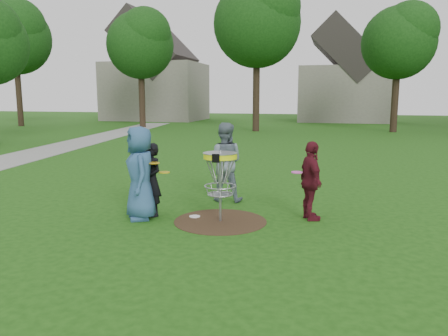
% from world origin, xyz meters
% --- Properties ---
extents(ground, '(100.00, 100.00, 0.00)m').
position_xyz_m(ground, '(0.00, 0.00, 0.00)').
color(ground, '#19470F').
rests_on(ground, ground).
extents(dirt_patch, '(1.80, 1.80, 0.01)m').
position_xyz_m(dirt_patch, '(0.00, 0.00, 0.00)').
color(dirt_patch, '#47331E').
rests_on(dirt_patch, ground).
extents(concrete_path, '(7.75, 39.92, 0.02)m').
position_xyz_m(concrete_path, '(-10.00, 8.00, 0.01)').
color(concrete_path, '#9E9E99').
rests_on(concrete_path, ground).
extents(player_blue, '(0.96, 1.06, 1.83)m').
position_xyz_m(player_blue, '(-1.56, -0.19, 0.91)').
color(player_blue, '#305884').
rests_on(player_blue, ground).
extents(player_black, '(0.64, 0.60, 1.48)m').
position_xyz_m(player_black, '(-1.44, 0.08, 0.74)').
color(player_black, black).
rests_on(player_black, ground).
extents(player_grey, '(0.94, 0.77, 1.81)m').
position_xyz_m(player_grey, '(-0.33, 1.65, 0.90)').
color(player_grey, slate).
rests_on(player_grey, ground).
extents(player_maroon, '(0.71, 0.98, 1.55)m').
position_xyz_m(player_maroon, '(1.68, 0.54, 0.77)').
color(player_maroon, '#591420').
rests_on(player_maroon, ground).
extents(disc_on_grass, '(0.22, 0.22, 0.02)m').
position_xyz_m(disc_on_grass, '(-0.57, 0.17, 0.01)').
color(disc_on_grass, white).
rests_on(disc_on_grass, ground).
extents(disc_golf_basket, '(0.66, 0.67, 1.38)m').
position_xyz_m(disc_golf_basket, '(0.00, -0.00, 1.02)').
color(disc_golf_basket, '#9EA0A5').
rests_on(disc_golf_basket, ground).
extents(held_discs, '(2.92, 1.75, 0.23)m').
position_xyz_m(held_discs, '(-0.33, 0.43, 1.02)').
color(held_discs, gold).
rests_on(held_discs, ground).
extents(tree_row, '(51.20, 17.42, 9.90)m').
position_xyz_m(tree_row, '(0.44, 20.67, 6.21)').
color(tree_row, '#38281C').
rests_on(tree_row, ground).
extents(house_row, '(44.50, 10.65, 11.62)m').
position_xyz_m(house_row, '(4.78, 33.07, 4.14)').
color(house_row, gray).
rests_on(house_row, ground).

